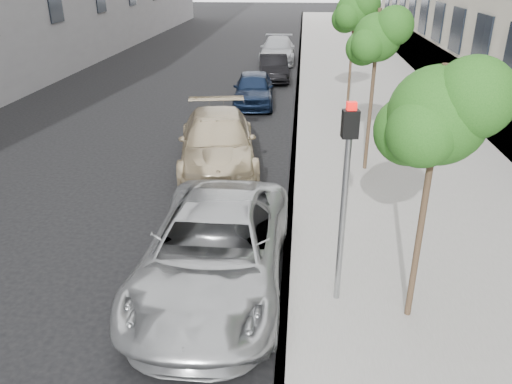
# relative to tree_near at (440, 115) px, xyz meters

# --- Properties ---
(ground) EXTENTS (160.00, 160.00, 0.00)m
(ground) POSITION_rel_tree_near_xyz_m (-3.23, -1.50, -3.48)
(ground) COLOR black
(ground) RESTS_ON ground
(sidewalk) EXTENTS (6.40, 72.00, 0.14)m
(sidewalk) POSITION_rel_tree_near_xyz_m (1.07, 22.50, -3.41)
(sidewalk) COLOR gray
(sidewalk) RESTS_ON ground
(curb) EXTENTS (0.15, 72.00, 0.14)m
(curb) POSITION_rel_tree_near_xyz_m (-2.05, 22.50, -3.41)
(curb) COLOR #9E9B93
(curb) RESTS_ON ground
(tree_near) EXTENTS (1.71, 1.51, 4.19)m
(tree_near) POSITION_rel_tree_near_xyz_m (0.00, 0.00, 0.00)
(tree_near) COLOR #38281C
(tree_near) RESTS_ON sidewalk
(tree_mid) EXTENTS (1.60, 1.40, 4.34)m
(tree_mid) POSITION_rel_tree_near_xyz_m (-0.00, 6.50, 0.21)
(tree_mid) COLOR #38281C
(tree_mid) RESTS_ON sidewalk
(tree_far) EXTENTS (1.73, 1.53, 4.53)m
(tree_far) POSITION_rel_tree_near_xyz_m (-0.00, 13.00, 0.33)
(tree_far) COLOR #38281C
(tree_far) RESTS_ON sidewalk
(signal_pole) EXTENTS (0.26, 0.21, 3.42)m
(signal_pole) POSITION_rel_tree_near_xyz_m (-1.16, 0.34, -1.22)
(signal_pole) COLOR #939699
(signal_pole) RESTS_ON sidewalk
(minivan) EXTENTS (2.48, 5.33, 1.48)m
(minivan) POSITION_rel_tree_near_xyz_m (-3.33, 0.72, -2.75)
(minivan) COLOR #A1A4A6
(minivan) RESTS_ON ground
(suv) EXTENTS (2.97, 5.51, 1.52)m
(suv) POSITION_rel_tree_near_xyz_m (-4.22, 6.59, -2.73)
(suv) COLOR tan
(suv) RESTS_ON ground
(sedan_blue) EXTENTS (1.85, 4.09, 1.36)m
(sedan_blue) POSITION_rel_tree_near_xyz_m (-3.87, 13.75, -2.80)
(sedan_blue) COLOR black
(sedan_blue) RESTS_ON ground
(sedan_black) EXTENTS (1.78, 3.99, 1.27)m
(sedan_black) POSITION_rel_tree_near_xyz_m (-3.33, 18.79, -2.85)
(sedan_black) COLOR black
(sedan_black) RESTS_ON ground
(sedan_rear) EXTENTS (2.09, 5.01, 1.45)m
(sedan_rear) POSITION_rel_tree_near_xyz_m (-3.39, 24.02, -2.76)
(sedan_rear) COLOR #9A9CA1
(sedan_rear) RESTS_ON ground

